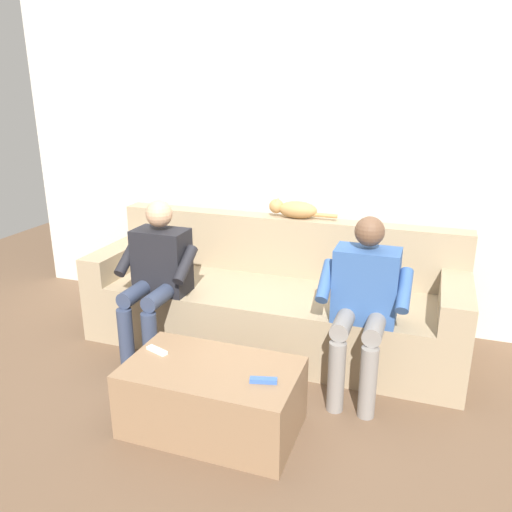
% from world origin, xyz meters
% --- Properties ---
extents(ground_plane, '(8.00, 8.00, 0.00)m').
position_xyz_m(ground_plane, '(0.00, 0.60, 0.00)').
color(ground_plane, brown).
extents(back_wall, '(4.85, 0.06, 2.68)m').
position_xyz_m(back_wall, '(0.00, -0.70, 1.34)').
color(back_wall, beige).
rests_on(back_wall, ground).
extents(couch, '(2.65, 0.85, 0.87)m').
position_xyz_m(couch, '(0.00, -0.14, 0.30)').
color(couch, '#9E896B').
rests_on(couch, ground).
extents(coffee_table, '(0.93, 0.54, 0.38)m').
position_xyz_m(coffee_table, '(0.00, 0.96, 0.19)').
color(coffee_table, '#8C6B4C').
rests_on(coffee_table, ground).
extents(person_left_seated, '(0.53, 0.51, 1.09)m').
position_xyz_m(person_left_seated, '(-0.69, 0.30, 0.61)').
color(person_left_seated, '#335693').
rests_on(person_left_seated, ground).
extents(person_right_seated, '(0.52, 0.53, 1.08)m').
position_xyz_m(person_right_seated, '(0.69, 0.30, 0.61)').
color(person_right_seated, black).
rests_on(person_right_seated, ground).
extents(cat_on_backrest, '(0.51, 0.15, 0.14)m').
position_xyz_m(cat_on_backrest, '(-0.06, -0.42, 0.94)').
color(cat_on_backrest, '#B7844C').
rests_on(cat_on_backrest, couch).
extents(remote_white, '(0.14, 0.08, 0.02)m').
position_xyz_m(remote_white, '(0.35, 0.92, 0.39)').
color(remote_white, white).
rests_on(remote_white, coffee_table).
extents(remote_blue, '(0.14, 0.07, 0.02)m').
position_xyz_m(remote_blue, '(-0.31, 1.01, 0.39)').
color(remote_blue, '#3860B7').
rests_on(remote_blue, coffee_table).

